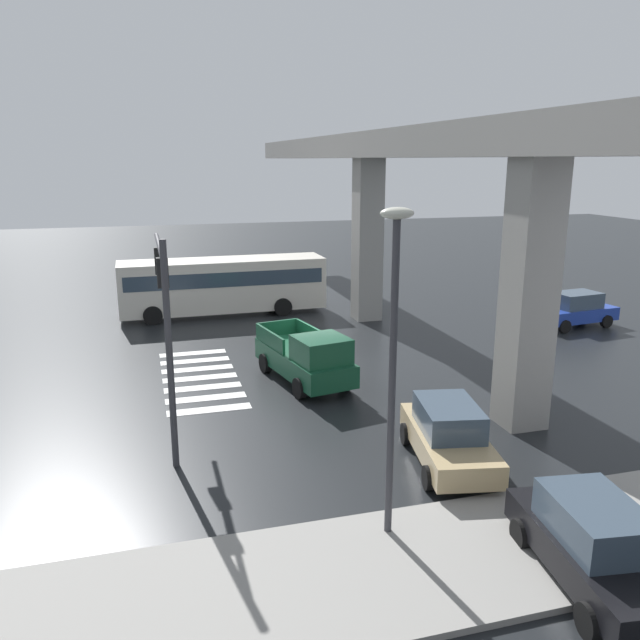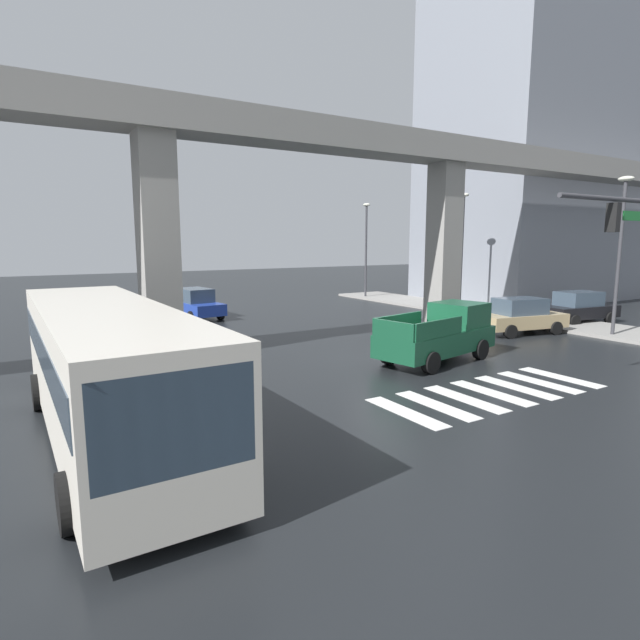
# 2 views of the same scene
# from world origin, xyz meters

# --- Properties ---
(ground_plane) EXTENTS (120.00, 120.00, 0.00)m
(ground_plane) POSITION_xyz_m (0.00, 0.00, 0.00)
(ground_plane) COLOR black
(crosswalk_stripes) EXTENTS (7.15, 2.80, 0.01)m
(crosswalk_stripes) POSITION_xyz_m (-0.00, -4.77, 0.01)
(crosswalk_stripes) COLOR silver
(crosswalk_stripes) RESTS_ON ground
(elevated_overpass) EXTENTS (58.18, 1.91, 9.41)m
(elevated_overpass) POSITION_xyz_m (0.00, 4.54, 8.00)
(elevated_overpass) COLOR gray
(elevated_overpass) RESTS_ON ground
(office_building) EXTENTS (15.41, 10.11, 32.36)m
(office_building) POSITION_xyz_m (22.67, 11.05, 16.18)
(office_building) COLOR gray
(office_building) RESTS_ON ground
(sidewalk_east) EXTENTS (4.00, 36.00, 0.15)m
(sidewalk_east) POSITION_xyz_m (12.96, 2.00, 0.07)
(sidewalk_east) COLOR gray
(sidewalk_east) RESTS_ON ground
(pickup_truck) EXTENTS (5.37, 2.86, 2.08)m
(pickup_truck) POSITION_xyz_m (1.68, -0.96, 0.99)
(pickup_truck) COLOR #14472D
(pickup_truck) RESTS_ON ground
(city_bus) EXTENTS (2.89, 10.83, 2.99)m
(city_bus) POSITION_xyz_m (-10.12, -2.54, 1.72)
(city_bus) COLOR beige
(city_bus) RESTS_ON ground
(sedan_blue) EXTENTS (2.34, 4.48, 1.72)m
(sedan_blue) POSITION_xyz_m (-2.82, 14.03, 0.85)
(sedan_blue) COLOR #1E3899
(sedan_blue) RESTS_ON ground
(sedan_black) EXTENTS (4.49, 2.38, 1.72)m
(sedan_black) POSITION_xyz_m (14.33, 1.55, 0.85)
(sedan_black) COLOR black
(sedan_black) RESTS_ON ground
(sedan_tan) EXTENTS (4.56, 2.56, 1.72)m
(sedan_tan) POSITION_xyz_m (8.94, 1.13, 0.85)
(sedan_tan) COLOR tan
(sedan_tan) RESTS_ON ground
(street_lamp_near_corner) EXTENTS (0.44, 0.70, 7.24)m
(street_lamp_near_corner) POSITION_xyz_m (11.76, -1.74, 4.56)
(street_lamp_near_corner) COLOR #38383D
(street_lamp_near_corner) RESTS_ON ground
(street_lamp_mid_block) EXTENTS (0.44, 0.70, 7.24)m
(street_lamp_mid_block) POSITION_xyz_m (11.76, 7.68, 4.56)
(street_lamp_mid_block) COLOR #38383D
(street_lamp_mid_block) RESTS_ON ground
(street_lamp_far_north) EXTENTS (0.44, 0.70, 7.24)m
(street_lamp_far_north) POSITION_xyz_m (11.76, 17.41, 4.56)
(street_lamp_far_north) COLOR #38383D
(street_lamp_far_north) RESTS_ON ground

